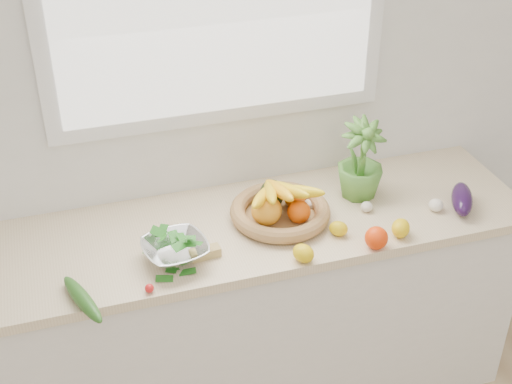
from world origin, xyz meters
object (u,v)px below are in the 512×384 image
object	(u,v)px
potted_herb	(361,160)
fruit_basket	(279,207)
cucumber	(82,299)
colander_with_spinach	(175,246)
eggplant	(462,199)
apple	(268,213)

from	to	relation	value
potted_herb	fruit_basket	xyz separation A→B (m)	(-0.36, -0.07, -0.10)
cucumber	potted_herb	bearing A→B (deg)	17.00
cucumber	colander_with_spinach	distance (m)	0.37
eggplant	cucumber	distance (m)	1.48
eggplant	potted_herb	world-z (taller)	potted_herb
cucumber	colander_with_spinach	bearing A→B (deg)	22.77
cucumber	fruit_basket	world-z (taller)	fruit_basket
apple	colander_with_spinach	bearing A→B (deg)	-161.59
apple	potted_herb	xyz separation A→B (m)	(0.40, 0.07, 0.12)
potted_herb	fruit_basket	bearing A→B (deg)	-169.29
fruit_basket	potted_herb	bearing A→B (deg)	10.71
apple	eggplant	distance (m)	0.76
apple	fruit_basket	bearing A→B (deg)	8.74
potted_herb	colander_with_spinach	world-z (taller)	potted_herb
cucumber	potted_herb	size ratio (longest dim) A/B	0.83
colander_with_spinach	eggplant	bearing A→B (deg)	-0.40
apple	cucumber	world-z (taller)	apple
potted_herb	cucumber	bearing A→B (deg)	-163.00
cucumber	potted_herb	distance (m)	1.18
fruit_basket	colander_with_spinach	bearing A→B (deg)	-162.59
potted_herb	colander_with_spinach	distance (m)	0.82
eggplant	colander_with_spinach	xyz separation A→B (m)	(-1.13, 0.01, 0.02)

